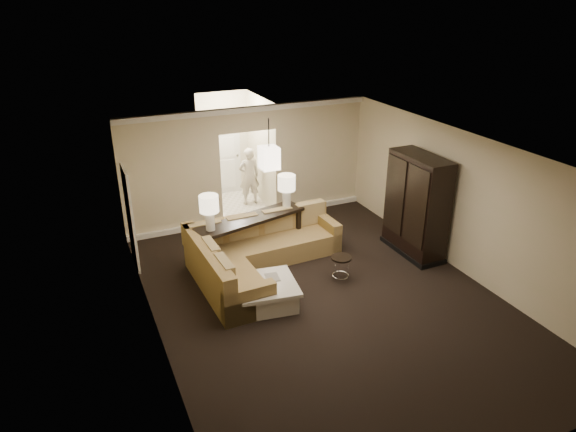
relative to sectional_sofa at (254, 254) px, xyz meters
name	(u,v)px	position (x,y,z in m)	size (l,w,h in m)	color
ground	(326,300)	(0.81, -1.55, -0.38)	(8.00, 8.00, 0.00)	black
wall_back	(249,165)	(0.81, 2.45, 1.02)	(6.00, 0.04, 2.80)	beige
wall_front	(504,378)	(0.81, -5.55, 1.02)	(6.00, 0.04, 2.80)	beige
wall_left	(153,266)	(-2.19, -1.55, 1.02)	(0.04, 8.00, 2.80)	beige
wall_right	(464,204)	(3.81, -1.55, 1.02)	(0.04, 8.00, 2.80)	beige
ceiling	(331,154)	(0.81, -1.55, 2.42)	(6.00, 8.00, 0.02)	white
crown_molding	(248,110)	(0.81, 2.40, 2.35)	(6.00, 0.10, 0.12)	white
baseboard	(251,217)	(0.81, 2.40, -0.32)	(6.00, 0.10, 0.12)	white
side_door	(130,218)	(-2.16, 1.25, 0.67)	(0.05, 0.90, 2.10)	white
foyer	(231,154)	(0.81, 3.80, 0.92)	(1.44, 2.02, 2.80)	white
sectional_sofa	(254,254)	(0.00, 0.00, 0.00)	(3.23, 2.56, 0.96)	brown
coffee_table	(266,293)	(-0.23, -1.21, -0.16)	(1.22, 1.22, 0.45)	beige
console_table	(251,234)	(0.13, 0.52, 0.18)	(2.49, 1.12, 0.94)	black
armoire	(416,208)	(3.40, -0.62, 0.66)	(0.65, 1.51, 2.18)	black
drink_table	(341,263)	(1.41, -1.01, -0.02)	(0.40, 0.40, 0.50)	black
table_lamp_left	(209,207)	(-0.79, 0.29, 1.04)	(0.38, 0.38, 0.72)	white
table_lamp_right	(287,186)	(1.04, 0.75, 1.04)	(0.38, 0.38, 0.72)	white
pendant_light	(269,158)	(0.81, 1.15, 1.57)	(0.38, 0.38, 1.09)	black
person	(249,173)	(1.14, 3.40, 0.46)	(0.61, 0.41, 1.69)	beige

